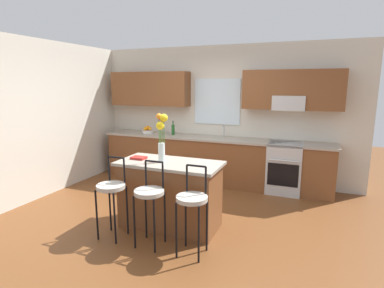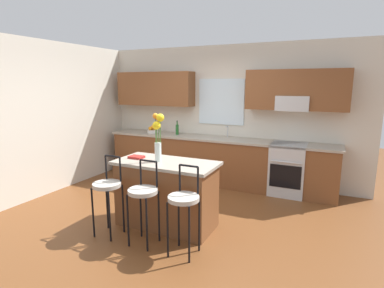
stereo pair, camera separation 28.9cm
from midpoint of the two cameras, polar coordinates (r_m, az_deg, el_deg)
The scene contains 14 objects.
ground_plane at distance 4.76m, azimuth -4.71°, elevation -13.08°, with size 14.00×14.00×0.00m, color brown.
wall_left at distance 6.19m, azimuth -25.41°, elevation 4.49°, with size 0.12×4.60×2.70m, color beige.
back_wall_assembly at distance 6.19m, azimuth 3.57°, elevation 7.02°, with size 5.60×0.50×2.70m.
counter_run at distance 6.09m, azimuth 2.38°, elevation -2.98°, with size 4.56×0.64×0.92m.
sink_faucet at distance 6.05m, azimuth 4.61°, elevation 2.64°, with size 0.02×0.13×0.23m.
oven_range at distance 5.77m, azimuth 15.53°, elevation -4.25°, with size 0.60×0.64×0.92m.
kitchen_island at distance 4.27m, azimuth -6.10°, elevation -9.32°, with size 1.40×0.68×0.92m.
bar_stool_near at distance 4.07m, azimuth -16.81°, elevation -8.24°, with size 0.36×0.36×1.04m.
bar_stool_middle at distance 3.76m, azimuth -10.14°, elevation -9.52°, with size 0.36×0.36×1.04m.
bar_stool_far at distance 3.52m, azimuth -2.37°, elevation -10.85°, with size 0.36×0.36×1.04m.
flower_vase at distance 4.07m, azimuth -7.74°, elevation 2.09°, with size 0.16×0.15×0.65m.
cookbook at distance 4.36m, azimuth -11.80°, elevation -2.56°, with size 0.20×0.15×0.03m, color maroon.
fruit_bowl_oranges at distance 6.61m, azimuth -9.51°, elevation 2.52°, with size 0.24×0.24×0.16m.
bottle_olive_oil at distance 6.31m, azimuth -4.87°, elevation 2.73°, with size 0.06×0.06×0.29m.
Camera 1 is at (1.83, -3.93, 1.95)m, focal length 28.57 mm.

